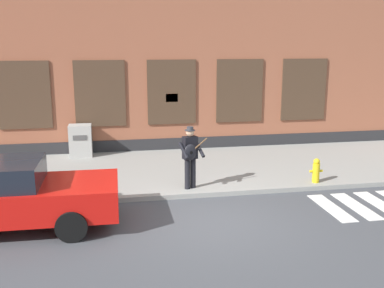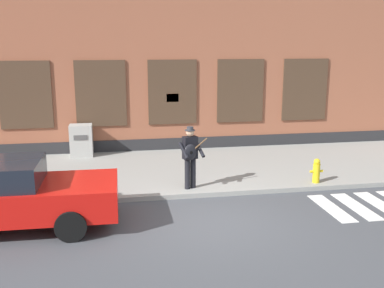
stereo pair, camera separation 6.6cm
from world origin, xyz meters
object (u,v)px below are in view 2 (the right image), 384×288
at_px(busker, 190,154).
at_px(fire_hydrant, 316,171).
at_px(utility_box, 81,140).
at_px(red_car, 8,195).

height_order(busker, fire_hydrant, busker).
bearing_deg(busker, fire_hydrant, -1.55).
relative_size(busker, fire_hydrant, 2.44).
bearing_deg(fire_hydrant, busker, 178.45).
distance_m(busker, utility_box, 5.23).
distance_m(busker, fire_hydrant, 3.66).
bearing_deg(busker, utility_box, 126.75).
height_order(red_car, fire_hydrant, red_car).
relative_size(busker, utility_box, 1.54).
xyz_separation_m(busker, fire_hydrant, (3.60, -0.10, -0.62)).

